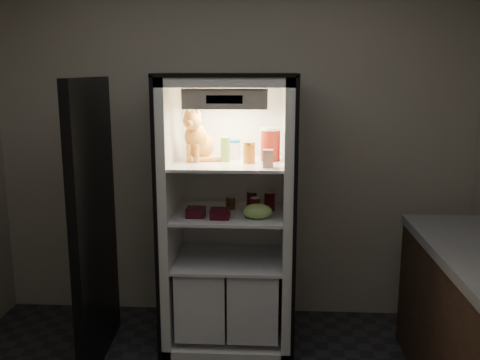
% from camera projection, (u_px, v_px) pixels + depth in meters
% --- Properties ---
extents(room_shell, '(3.60, 3.60, 3.60)m').
position_uv_depth(room_shell, '(204.00, 137.00, 2.22)').
color(room_shell, white).
rests_on(room_shell, floor).
extents(refrigerator, '(0.90, 0.72, 1.88)m').
position_uv_depth(refrigerator, '(229.00, 230.00, 3.74)').
color(refrigerator, white).
rests_on(refrigerator, floor).
extents(fridge_door, '(0.10, 0.87, 1.85)m').
position_uv_depth(fridge_door, '(94.00, 225.00, 3.43)').
color(fridge_door, black).
rests_on(fridge_door, floor).
extents(tabby_cat, '(0.31, 0.36, 0.37)m').
position_uv_depth(tabby_cat, '(198.00, 140.00, 3.62)').
color(tabby_cat, '#C86819').
rests_on(tabby_cat, refrigerator).
extents(parmesan_shaker, '(0.06, 0.06, 0.17)m').
position_uv_depth(parmesan_shaker, '(225.00, 149.00, 3.57)').
color(parmesan_shaker, green).
rests_on(parmesan_shaker, refrigerator).
extents(mayo_tub, '(0.10, 0.10, 0.13)m').
position_uv_depth(mayo_tub, '(233.00, 149.00, 3.68)').
color(mayo_tub, white).
rests_on(mayo_tub, refrigerator).
extents(salsa_jar, '(0.08, 0.08, 0.14)m').
position_uv_depth(salsa_jar, '(249.00, 153.00, 3.52)').
color(salsa_jar, maroon).
rests_on(salsa_jar, refrigerator).
extents(pepper_jar, '(0.13, 0.13, 0.22)m').
position_uv_depth(pepper_jar, '(270.00, 144.00, 3.60)').
color(pepper_jar, '#992B14').
rests_on(pepper_jar, refrigerator).
extents(cream_carton, '(0.07, 0.07, 0.11)m').
position_uv_depth(cream_carton, '(268.00, 158.00, 3.37)').
color(cream_carton, white).
rests_on(cream_carton, refrigerator).
extents(soda_can_a, '(0.07, 0.07, 0.13)m').
position_uv_depth(soda_can_a, '(252.00, 200.00, 3.71)').
color(soda_can_a, black).
rests_on(soda_can_a, refrigerator).
extents(soda_can_b, '(0.07, 0.07, 0.13)m').
position_uv_depth(soda_can_b, '(270.00, 201.00, 3.67)').
color(soda_can_b, black).
rests_on(soda_can_b, refrigerator).
extents(soda_can_c, '(0.06, 0.06, 0.12)m').
position_uv_depth(soda_can_c, '(255.00, 206.00, 3.58)').
color(soda_can_c, black).
rests_on(soda_can_c, refrigerator).
extents(condiment_jar, '(0.07, 0.07, 0.09)m').
position_uv_depth(condiment_jar, '(231.00, 202.00, 3.73)').
color(condiment_jar, '#553118').
rests_on(condiment_jar, refrigerator).
extents(grape_bag, '(0.20, 0.14, 0.10)m').
position_uv_depth(grape_bag, '(257.00, 211.00, 3.49)').
color(grape_bag, '#88C85D').
rests_on(grape_bag, refrigerator).
extents(berry_box_left, '(0.12, 0.12, 0.06)m').
position_uv_depth(berry_box_left, '(196.00, 212.00, 3.53)').
color(berry_box_left, '#440B13').
rests_on(berry_box_left, refrigerator).
extents(berry_box_right, '(0.12, 0.12, 0.06)m').
position_uv_depth(berry_box_right, '(220.00, 214.00, 3.50)').
color(berry_box_right, '#440B13').
rests_on(berry_box_right, refrigerator).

